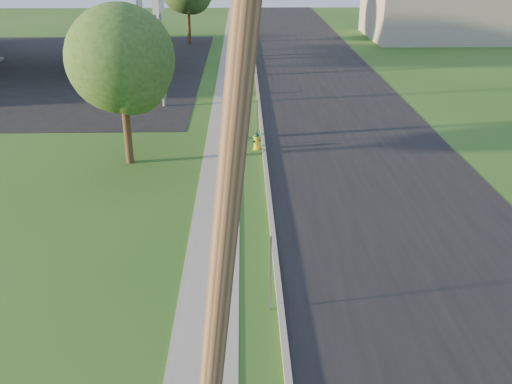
# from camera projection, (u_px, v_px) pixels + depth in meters

# --- Properties ---
(road) EXTENTS (8.00, 120.00, 0.02)m
(road) POSITION_uv_depth(u_px,v_px,m) (389.00, 204.00, 19.03)
(road) COLOR black
(road) RESTS_ON ground
(curb) EXTENTS (0.15, 120.00, 0.15)m
(curb) POSITION_uv_depth(u_px,v_px,m) (270.00, 204.00, 18.92)
(curb) COLOR gray
(curb) RESTS_ON ground
(sidewalk) EXTENTS (1.50, 120.00, 0.03)m
(sidewalk) POSITION_uv_depth(u_px,v_px,m) (217.00, 206.00, 18.91)
(sidewalk) COLOR gray
(sidewalk) RESTS_ON ground
(forecourt) EXTENTS (26.00, 28.00, 0.02)m
(forecourt) POSITION_uv_depth(u_px,v_px,m) (13.00, 70.00, 38.69)
(forecourt) COLOR black
(forecourt) RESTS_ON ground
(utility_pole_near) EXTENTS (1.40, 0.32, 9.48)m
(utility_pole_near) POSITION_uv_depth(u_px,v_px,m) (224.00, 237.00, 6.93)
(utility_pole_near) COLOR brown
(utility_pole_near) RESTS_ON ground
(utility_pole_mid) EXTENTS (1.40, 0.32, 9.80)m
(utility_pole_mid) POSITION_uv_depth(u_px,v_px,m) (236.00, 24.00, 23.31)
(utility_pole_mid) COLOR brown
(utility_pole_mid) RESTS_ON ground
(sign_post_near) EXTENTS (0.05, 0.04, 2.00)m
(sign_post_near) POSITION_uv_depth(u_px,v_px,m) (271.00, 274.00, 13.24)
(sign_post_near) COLOR gray
(sign_post_near) RESTS_ON ground
(sign_post_mid) EXTENTS (0.05, 0.04, 2.00)m
(sign_post_mid) POSITION_uv_depth(u_px,v_px,m) (257.00, 124.00, 24.02)
(sign_post_mid) COLOR gray
(sign_post_mid) RESTS_ON ground
(sign_post_far) EXTENTS (0.05, 0.04, 2.00)m
(sign_post_far) POSITION_uv_depth(u_px,v_px,m) (252.00, 65.00, 35.17)
(sign_post_far) COLOR gray
(sign_post_far) RESTS_ON ground
(fuel_pump_ne) EXTENTS (1.20, 3.20, 1.90)m
(fuel_pump_ne) POSITION_uv_depth(u_px,v_px,m) (101.00, 65.00, 36.71)
(fuel_pump_ne) COLOR gray
(fuel_pump_ne) RESTS_ON ground
(fuel_pump_se) EXTENTS (1.20, 3.20, 1.90)m
(fuel_pump_se) POSITION_uv_depth(u_px,v_px,m) (114.00, 53.00, 40.37)
(fuel_pump_se) COLOR gray
(fuel_pump_se) RESTS_ON ground
(distant_building) EXTENTS (14.00, 10.00, 4.00)m
(distant_building) POSITION_uv_depth(u_px,v_px,m) (449.00, 15.00, 50.48)
(distant_building) COLOR #9F9587
(distant_building) RESTS_ON ground
(tree_verge) EXTENTS (4.03, 4.03, 6.11)m
(tree_verge) POSITION_uv_depth(u_px,v_px,m) (123.00, 63.00, 20.98)
(tree_verge) COLOR #3A2918
(tree_verge) RESTS_ON ground
(hydrant_mid) EXTENTS (0.39, 0.35, 0.75)m
(hydrant_mid) POSITION_uv_depth(u_px,v_px,m) (256.00, 141.00, 23.90)
(hydrant_mid) COLOR yellow
(hydrant_mid) RESTS_ON ground
(hydrant_far) EXTENTS (0.35, 0.32, 0.68)m
(hydrant_far) POSITION_uv_depth(u_px,v_px,m) (248.00, 89.00, 32.36)
(hydrant_far) COLOR #EEBB07
(hydrant_far) RESTS_ON ground
(car_silver) EXTENTS (4.84, 2.83, 1.55)m
(car_silver) POSITION_uv_depth(u_px,v_px,m) (121.00, 59.00, 38.25)
(car_silver) COLOR #B5B7BC
(car_silver) RESTS_ON ground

